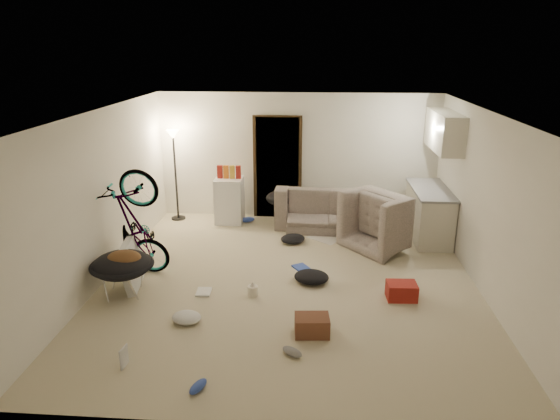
# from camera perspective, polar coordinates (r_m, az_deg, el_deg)

# --- Properties ---
(floor) EXTENTS (5.50, 6.00, 0.02)m
(floor) POSITION_cam_1_polar(r_m,az_deg,el_deg) (7.55, 1.03, -8.20)
(floor) COLOR beige
(floor) RESTS_ON ground
(ceiling) EXTENTS (5.50, 6.00, 0.02)m
(ceiling) POSITION_cam_1_polar(r_m,az_deg,el_deg) (6.81, 1.15, 11.14)
(ceiling) COLOR white
(ceiling) RESTS_ON wall_back
(wall_back) EXTENTS (5.50, 0.02, 2.50)m
(wall_back) POSITION_cam_1_polar(r_m,az_deg,el_deg) (9.99, 2.04, 6.13)
(wall_back) COLOR white
(wall_back) RESTS_ON floor
(wall_front) EXTENTS (5.50, 0.02, 2.50)m
(wall_front) POSITION_cam_1_polar(r_m,az_deg,el_deg) (4.31, -1.14, -11.09)
(wall_front) COLOR white
(wall_front) RESTS_ON floor
(wall_left) EXTENTS (0.02, 6.00, 2.50)m
(wall_left) POSITION_cam_1_polar(r_m,az_deg,el_deg) (7.72, -19.82, 1.35)
(wall_left) COLOR white
(wall_left) RESTS_ON floor
(wall_right) EXTENTS (0.02, 6.00, 2.50)m
(wall_right) POSITION_cam_1_polar(r_m,az_deg,el_deg) (7.46, 22.75, 0.43)
(wall_right) COLOR white
(wall_right) RESTS_ON floor
(doorway) EXTENTS (0.85, 0.10, 2.04)m
(doorway) POSITION_cam_1_polar(r_m,az_deg,el_deg) (10.02, -0.28, 4.84)
(doorway) COLOR black
(doorway) RESTS_ON floor
(door_trim) EXTENTS (0.97, 0.04, 2.10)m
(door_trim) POSITION_cam_1_polar(r_m,az_deg,el_deg) (9.99, -0.29, 4.80)
(door_trim) COLOR #342412
(door_trim) RESTS_ON floor
(floor_lamp) EXTENTS (0.28, 0.28, 1.81)m
(floor_lamp) POSITION_cam_1_polar(r_m,az_deg,el_deg) (10.00, -11.99, 6.10)
(floor_lamp) COLOR black
(floor_lamp) RESTS_ON floor
(kitchen_counter) EXTENTS (0.60, 1.50, 0.88)m
(kitchen_counter) POSITION_cam_1_polar(r_m,az_deg,el_deg) (9.45, 16.62, -0.46)
(kitchen_counter) COLOR beige
(kitchen_counter) RESTS_ON floor
(counter_top) EXTENTS (0.64, 1.54, 0.04)m
(counter_top) POSITION_cam_1_polar(r_m,az_deg,el_deg) (9.32, 16.88, 2.22)
(counter_top) COLOR gray
(counter_top) RESTS_ON kitchen_counter
(kitchen_uppers) EXTENTS (0.38, 1.40, 0.65)m
(kitchen_uppers) POSITION_cam_1_polar(r_m,az_deg,el_deg) (9.13, 18.30, 8.54)
(kitchen_uppers) COLOR beige
(kitchen_uppers) RESTS_ON wall_right
(sofa) EXTENTS (2.07, 0.87, 0.60)m
(sofa) POSITION_cam_1_polar(r_m,az_deg,el_deg) (9.70, 5.64, -0.15)
(sofa) COLOR #394039
(sofa) RESTS_ON floor
(armchair) EXTENTS (1.48, 1.50, 0.73)m
(armchair) POSITION_cam_1_polar(r_m,az_deg,el_deg) (8.93, 12.37, -1.70)
(armchair) COLOR #394039
(armchair) RESTS_ON floor
(bicycle) EXTENTS (1.81, 0.93, 1.00)m
(bicycle) POSITION_cam_1_polar(r_m,az_deg,el_deg) (7.87, -15.94, -4.09)
(bicycle) COLOR black
(bicycle) RESTS_ON floor
(book_asset) EXTENTS (0.26, 0.21, 0.02)m
(book_asset) POSITION_cam_1_polar(r_m,az_deg,el_deg) (5.94, -17.69, -17.07)
(book_asset) COLOR maroon
(book_asset) RESTS_ON floor
(mini_fridge) EXTENTS (0.53, 0.53, 0.90)m
(mini_fridge) POSITION_cam_1_polar(r_m,az_deg,el_deg) (9.88, -5.79, 1.11)
(mini_fridge) COLOR white
(mini_fridge) RESTS_ON floor
(snack_box_0) EXTENTS (0.10, 0.07, 0.30)m
(snack_box_0) POSITION_cam_1_polar(r_m,az_deg,el_deg) (9.77, -6.88, 4.22)
(snack_box_0) COLOR maroon
(snack_box_0) RESTS_ON mini_fridge
(snack_box_1) EXTENTS (0.10, 0.07, 0.30)m
(snack_box_1) POSITION_cam_1_polar(r_m,az_deg,el_deg) (9.74, -6.18, 4.22)
(snack_box_1) COLOR orange
(snack_box_1) RESTS_ON mini_fridge
(snack_box_2) EXTENTS (0.11, 0.09, 0.30)m
(snack_box_2) POSITION_cam_1_polar(r_m,az_deg,el_deg) (9.72, -5.48, 4.21)
(snack_box_2) COLOR gold
(snack_box_2) RESTS_ON mini_fridge
(snack_box_3) EXTENTS (0.11, 0.08, 0.30)m
(snack_box_3) POSITION_cam_1_polar(r_m,az_deg,el_deg) (9.70, -4.78, 4.20)
(snack_box_3) COLOR maroon
(snack_box_3) RESTS_ON mini_fridge
(saucer_chair) EXTENTS (0.88, 0.88, 0.63)m
(saucer_chair) POSITION_cam_1_polar(r_m,az_deg,el_deg) (7.35, -17.54, -6.59)
(saucer_chair) COLOR silver
(saucer_chair) RESTS_ON floor
(hoodie) EXTENTS (0.48, 0.40, 0.22)m
(hoodie) POSITION_cam_1_polar(r_m,az_deg,el_deg) (7.23, -17.40, -5.33)
(hoodie) COLOR brown
(hoodie) RESTS_ON saucer_chair
(sofa_drape) EXTENTS (0.65, 0.58, 0.28)m
(sofa_drape) POSITION_cam_1_polar(r_m,az_deg,el_deg) (9.64, 0.03, 1.33)
(sofa_drape) COLOR black
(sofa_drape) RESTS_ON sofa
(tv_box) EXTENTS (0.39, 0.98, 0.64)m
(tv_box) POSITION_cam_1_polar(r_m,az_deg,el_deg) (7.68, -16.54, -5.85)
(tv_box) COLOR silver
(tv_box) RESTS_ON floor
(drink_case_a) EXTENTS (0.44, 0.33, 0.24)m
(drink_case_a) POSITION_cam_1_polar(r_m,az_deg,el_deg) (6.24, 3.68, -13.02)
(drink_case_a) COLOR brown
(drink_case_a) RESTS_ON floor
(drink_case_b) EXTENTS (0.42, 0.32, 0.24)m
(drink_case_b) POSITION_cam_1_polar(r_m,az_deg,el_deg) (7.21, 13.72, -8.97)
(drink_case_b) COLOR maroon
(drink_case_b) RESTS_ON floor
(juicer) EXTENTS (0.15, 0.15, 0.21)m
(juicer) POSITION_cam_1_polar(r_m,az_deg,el_deg) (7.12, -3.14, -9.11)
(juicer) COLOR white
(juicer) RESTS_ON floor
(newspaper) EXTENTS (0.72, 0.70, 0.01)m
(newspaper) POSITION_cam_1_polar(r_m,az_deg,el_deg) (9.18, 5.21, -3.19)
(newspaper) COLOR beige
(newspaper) RESTS_ON floor
(book_blue) EXTENTS (0.33, 0.35, 0.03)m
(book_blue) POSITION_cam_1_polar(r_m,az_deg,el_deg) (7.94, 2.46, -6.61)
(book_blue) COLOR #314DB4
(book_blue) RESTS_ON floor
(book_white) EXTENTS (0.22, 0.27, 0.02)m
(book_white) POSITION_cam_1_polar(r_m,az_deg,el_deg) (7.30, -8.71, -9.23)
(book_white) COLOR silver
(book_white) RESTS_ON floor
(shoe_0) EXTENTS (0.31, 0.21, 0.11)m
(shoe_0) POSITION_cam_1_polar(r_m,az_deg,el_deg) (9.95, -3.73, -1.10)
(shoe_0) COLOR #314DB4
(shoe_0) RESTS_ON floor
(shoe_2) EXTENTS (0.20, 0.28, 0.10)m
(shoe_2) POSITION_cam_1_polar(r_m,az_deg,el_deg) (5.47, -9.34, -19.28)
(shoe_2) COLOR #314DB4
(shoe_2) RESTS_ON floor
(shoe_3) EXTENTS (0.28, 0.24, 0.10)m
(shoe_3) POSITION_cam_1_polar(r_m,az_deg,el_deg) (5.89, 1.40, -15.90)
(shoe_3) COLOR slate
(shoe_3) RESTS_ON floor
(clothes_lump_a) EXTENTS (0.58, 0.51, 0.17)m
(clothes_lump_a) POSITION_cam_1_polar(r_m,az_deg,el_deg) (7.50, 3.62, -7.64)
(clothes_lump_a) COLOR black
(clothes_lump_a) RESTS_ON floor
(clothes_lump_b) EXTENTS (0.59, 0.58, 0.14)m
(clothes_lump_b) POSITION_cam_1_polar(r_m,az_deg,el_deg) (8.93, 1.47, -3.30)
(clothes_lump_b) COLOR black
(clothes_lump_b) RESTS_ON floor
(clothes_lump_c) EXTENTS (0.45, 0.41, 0.12)m
(clothes_lump_c) POSITION_cam_1_polar(r_m,az_deg,el_deg) (6.62, -10.63, -11.98)
(clothes_lump_c) COLOR silver
(clothes_lump_c) RESTS_ON floor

